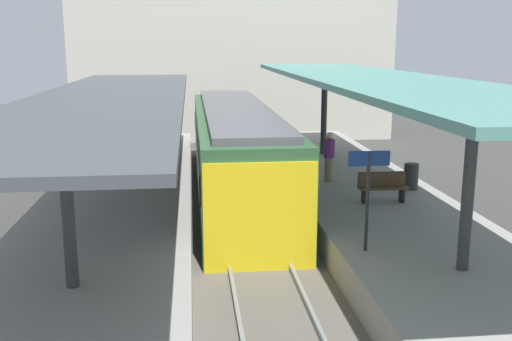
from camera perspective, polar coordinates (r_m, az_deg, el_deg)
The scene contains 14 objects.
ground_plane at distance 16.41m, azimuth -0.63°, elevation -7.04°, with size 80.00×80.00×0.00m, color #383835.
platform_left at distance 16.34m, azimuth -14.08°, elevation -5.66°, with size 4.40×28.00×1.00m, color gray.
platform_right at distance 17.04m, azimuth 12.23°, elevation -4.83°, with size 4.40×28.00×1.00m, color gray.
track_ballast at distance 16.38m, azimuth -0.63°, elevation -6.71°, with size 3.20×28.00×0.20m, color #59544C.
rail_near_side at distance 16.27m, azimuth -3.17°, elevation -6.22°, with size 0.08×28.00×0.14m, color slate.
rail_far_side at distance 16.41m, azimuth 1.88°, elevation -6.06°, with size 0.08×28.00×0.14m, color slate.
commuter_train at distance 20.60m, azimuth -1.97°, elevation 1.92°, with size 2.78×14.80×3.10m.
canopy_left at distance 17.03m, azimuth -14.07°, elevation 6.82°, with size 4.18×21.00×3.03m.
canopy_right at distance 17.67m, azimuth 11.36°, elevation 8.58°, with size 4.18×21.00×3.49m.
platform_bench at distance 17.01m, azimuth 12.24°, elevation -1.49°, with size 1.40×0.41×0.86m.
platform_sign at distance 12.67m, azimuth 10.88°, elevation -0.74°, with size 0.90×0.08×2.21m.
litter_bin at distance 18.73m, azimuth 14.87°, elevation -0.56°, with size 0.44×0.44×0.80m, color #2D2D30.
passenger_near_bench at distance 19.13m, azimuth 7.14°, elevation 1.36°, with size 0.36×0.36×1.62m.
station_building_backdrop at distance 35.50m, azimuth -2.40°, elevation 12.38°, with size 18.00×6.00×11.00m, color beige.
Camera 1 is at (-1.53, -15.41, 5.43)m, focal length 41.05 mm.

